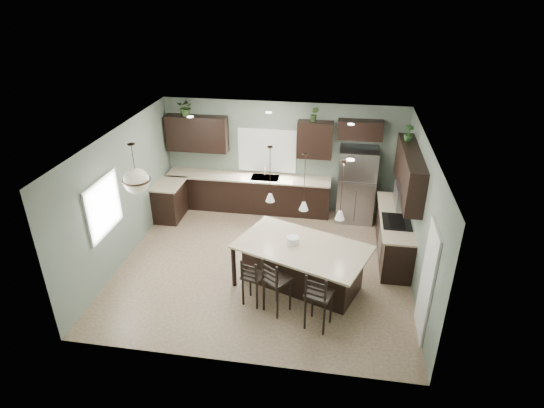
{
  "coord_description": "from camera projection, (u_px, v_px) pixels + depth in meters",
  "views": [
    {
      "loc": [
        1.43,
        -7.9,
        5.52
      ],
      "look_at": [
        0.1,
        0.4,
        1.25
      ],
      "focal_mm": 30.0,
      "sensor_mm": 36.0,
      "label": 1
    }
  ],
  "objects": [
    {
      "name": "bar_stool_left",
      "position": [
        253.0,
        280.0,
        8.32
      ],
      "size": [
        0.46,
        0.46,
        1.0
      ],
      "primitive_type": "cube",
      "rotation": [
        0.0,
        0.0,
        -0.29
      ],
      "color": "black",
      "rests_on": "ground"
    },
    {
      "name": "back_upper_right",
      "position": [
        315.0,
        140.0,
        10.93
      ],
      "size": [
        0.85,
        0.34,
        0.9
      ],
      "primitive_type": "cube",
      "color": "black",
      "rests_on": "room_shell"
    },
    {
      "name": "wall_oven_front",
      "position": [
        380.0,
        241.0,
        9.64
      ],
      "size": [
        0.01,
        0.72,
        0.6
      ],
      "primitive_type": "cube",
      "color": "gray",
      "rests_on": "right_lower_cabs"
    },
    {
      "name": "ground",
      "position": [
        264.0,
        264.0,
        9.65
      ],
      "size": [
        6.0,
        6.0,
        0.0
      ],
      "primitive_type": "plane",
      "color": "#9E8466",
      "rests_on": "ground"
    },
    {
      "name": "serving_dish",
      "position": [
        293.0,
        240.0,
        8.63
      ],
      "size": [
        0.24,
        0.24,
        0.14
      ],
      "primitive_type": "cylinder",
      "color": "white",
      "rests_on": "kitchen_island"
    },
    {
      "name": "right_countertop",
      "position": [
        395.0,
        217.0,
        9.63
      ],
      "size": [
        0.66,
        2.35,
        0.04
      ],
      "primitive_type": "cube",
      "color": "beige",
      "rests_on": "right_lower_cabs"
    },
    {
      "name": "refrigerator",
      "position": [
        356.0,
        185.0,
        11.05
      ],
      "size": [
        0.9,
        0.74,
        1.85
      ],
      "primitive_type": "cube",
      "color": "#919299",
      "rests_on": "ground"
    },
    {
      "name": "pendant_center",
      "position": [
        305.0,
        182.0,
        7.97
      ],
      "size": [
        0.17,
        0.17,
        1.1
      ],
      "primitive_type": null,
      "color": "white",
      "rests_on": "room_shell"
    },
    {
      "name": "cooktop",
      "position": [
        397.0,
        222.0,
        9.38
      ],
      "size": [
        0.58,
        0.75,
        0.02
      ],
      "primitive_type": "cube",
      "color": "black",
      "rests_on": "right_countertop"
    },
    {
      "name": "window_left",
      "position": [
        103.0,
        207.0,
        8.67
      ],
      "size": [
        0.02,
        1.1,
        1.0
      ],
      "primitive_type": "cube",
      "color": "white",
      "rests_on": "room_shell"
    },
    {
      "name": "plant_right_wall",
      "position": [
        409.0,
        133.0,
        9.41
      ],
      "size": [
        0.19,
        0.19,
        0.33
      ],
      "primitive_type": "imported",
      "rotation": [
        0.0,
        0.0,
        -0.02
      ],
      "color": "#2B5525",
      "rests_on": "right_upper_cabs"
    },
    {
      "name": "back_upper_left",
      "position": [
        197.0,
        134.0,
        11.35
      ],
      "size": [
        1.55,
        0.34,
        0.9
      ],
      "primitive_type": "cube",
      "color": "black",
      "rests_on": "room_shell"
    },
    {
      "name": "bar_stool_center",
      "position": [
        277.0,
        285.0,
        8.1
      ],
      "size": [
        0.58,
        0.58,
        1.13
      ],
      "primitive_type": "cube",
      "rotation": [
        0.0,
        0.0,
        -0.61
      ],
      "color": "black",
      "rests_on": "ground"
    },
    {
      "name": "window_back",
      "position": [
        267.0,
        150.0,
        11.42
      ],
      "size": [
        1.35,
        0.02,
        1.0
      ],
      "primitive_type": "cube",
      "color": "white",
      "rests_on": "room_shell"
    },
    {
      "name": "sink_inset",
      "position": [
        265.0,
        178.0,
        11.43
      ],
      "size": [
        0.7,
        0.45,
        0.01
      ],
      "primitive_type": "cube",
      "color": "gray",
      "rests_on": "back_countertop"
    },
    {
      "name": "room_shell",
      "position": [
        264.0,
        192.0,
        8.89
      ],
      "size": [
        6.0,
        6.0,
        6.0
      ],
      "color": "slate",
      "rests_on": "ground"
    },
    {
      "name": "left_return_countertop",
      "position": [
        168.0,
        184.0,
        11.11
      ],
      "size": [
        0.66,
        0.96,
        0.04
      ],
      "primitive_type": "cube",
      "color": "beige",
      "rests_on": "left_return_cabs"
    },
    {
      "name": "right_lower_cabs",
      "position": [
        394.0,
        236.0,
        9.84
      ],
      "size": [
        0.6,
        2.35,
        0.9
      ],
      "primitive_type": "cube",
      "color": "black",
      "rests_on": "ground"
    },
    {
      "name": "fridge_header",
      "position": [
        360.0,
        130.0,
        10.65
      ],
      "size": [
        1.05,
        0.34,
        0.45
      ],
      "primitive_type": "cube",
      "color": "black",
      "rests_on": "room_shell"
    },
    {
      "name": "chandelier",
      "position": [
        135.0,
        169.0,
        8.39
      ],
      "size": [
        0.53,
        0.53,
        0.99
      ],
      "primitive_type": null,
      "color": "beige",
      "rests_on": "room_shell"
    },
    {
      "name": "left_return_cabs",
      "position": [
        170.0,
        201.0,
        11.33
      ],
      "size": [
        0.6,
        0.9,
        0.9
      ],
      "primitive_type": "cube",
      "color": "black",
      "rests_on": "ground"
    },
    {
      "name": "kitchen_island",
      "position": [
        302.0,
        267.0,
        8.78
      ],
      "size": [
        2.79,
        2.18,
        0.92
      ],
      "primitive_type": "cube",
      "rotation": [
        0.0,
        0.0,
        -0.36
      ],
      "color": "black",
      "rests_on": "ground"
    },
    {
      "name": "microwave",
      "position": [
        406.0,
        196.0,
        9.09
      ],
      "size": [
        0.4,
        0.75,
        0.4
      ],
      "primitive_type": "cube",
      "color": "gray",
      "rests_on": "right_upper_cabs"
    },
    {
      "name": "faucet",
      "position": [
        265.0,
        173.0,
        11.33
      ],
      "size": [
        0.02,
        0.02,
        0.28
      ],
      "primitive_type": "cylinder",
      "color": "silver",
      "rests_on": "back_countertop"
    },
    {
      "name": "back_countertop",
      "position": [
        248.0,
        177.0,
        11.5
      ],
      "size": [
        4.2,
        0.66,
        0.04
      ],
      "primitive_type": "cube",
      "color": "beige",
      "rests_on": "back_lower_cabs"
    },
    {
      "name": "bar_stool_right",
      "position": [
        319.0,
        299.0,
        7.72
      ],
      "size": [
        0.53,
        0.53,
        1.14
      ],
      "primitive_type": "cube",
      "rotation": [
        0.0,
        0.0,
        -0.3
      ],
      "color": "black",
      "rests_on": "ground"
    },
    {
      "name": "right_upper_cabs",
      "position": [
        409.0,
        172.0,
        9.14
      ],
      "size": [
        0.34,
        2.35,
        0.9
      ],
      "primitive_type": "cube",
      "color": "black",
      "rests_on": "room_shell"
    },
    {
      "name": "plant_back_left",
      "position": [
        186.0,
        107.0,
        11.05
      ],
      "size": [
        0.42,
        0.37,
        0.44
      ],
      "primitive_type": "imported",
      "rotation": [
        0.0,
        0.0,
        0.08
      ],
      "color": "#2F4E22",
      "rests_on": "back_upper_left"
    },
    {
      "name": "pendant_left",
      "position": [
        270.0,
        174.0,
        8.28
      ],
      "size": [
        0.17,
        0.17,
        1.1
      ],
      "primitive_type": null,
      "color": "silver",
      "rests_on": "room_shell"
    },
    {
      "name": "back_lower_cabs",
      "position": [
        248.0,
        193.0,
        11.73
      ],
      "size": [
        4.2,
        0.6,
        0.9
      ],
      "primitive_type": "cube",
      "color": "black",
      "rests_on": "ground"
    },
    {
      "name": "plant_back_right",
      "position": [
        314.0,
        114.0,
        10.62
      ],
      "size": [
        0.24,
        0.21,
        0.37
      ],
      "primitive_type": "imported",
      "rotation": [
        0.0,
        0.0,
        -0.22
      ],
      "color": "#314A20",
      "rests_on": "back_upper_right"
    },
    {
      "name": "pendant_right",
      "position": [
        342.0,
        191.0,
        7.66
      ],
      "size": [
        0.17,
        0.17,
        1.1
      ],
      "primitive_type": null,
      "color": "silver",
      "rests_on": "room_shell"
    },
    {
      "name": "pantry_door",
      "position": [
        427.0,
        283.0,
        7.41
      ],
      "size": [
        0.04,
        0.82,
        2.04
      ],
      "primitive_type": "cube",
      "color": "white",
      "rests_on": "ground"
    }
  ]
}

